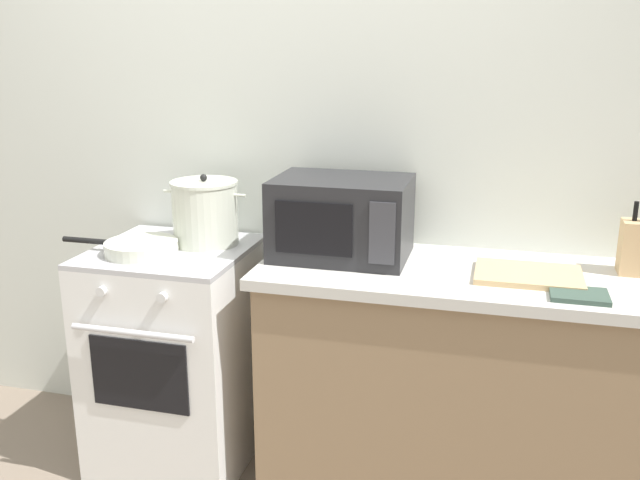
# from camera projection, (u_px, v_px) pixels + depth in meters

# --- Properties ---
(back_wall) EXTENTS (4.40, 0.10, 2.50)m
(back_wall) POSITION_uv_depth(u_px,v_px,m) (353.00, 158.00, 2.83)
(back_wall) COLOR silver
(back_wall) RESTS_ON ground_plane
(lower_cabinet_right) EXTENTS (1.64, 0.56, 0.88)m
(lower_cabinet_right) POSITION_uv_depth(u_px,v_px,m) (488.00, 396.00, 2.57)
(lower_cabinet_right) COLOR #8C7051
(lower_cabinet_right) RESTS_ON ground_plane
(countertop_right) EXTENTS (1.70, 0.60, 0.04)m
(countertop_right) POSITION_uv_depth(u_px,v_px,m) (496.00, 279.00, 2.45)
(countertop_right) COLOR beige
(countertop_right) RESTS_ON lower_cabinet_right
(stove) EXTENTS (0.60, 0.64, 0.92)m
(stove) POSITION_uv_depth(u_px,v_px,m) (177.00, 355.00, 2.86)
(stove) COLOR white
(stove) RESTS_ON ground_plane
(stock_pot) EXTENTS (0.35, 0.27, 0.28)m
(stock_pot) POSITION_uv_depth(u_px,v_px,m) (205.00, 213.00, 2.76)
(stock_pot) COLOR beige
(stock_pot) RESTS_ON stove
(frying_pan) EXTENTS (0.48, 0.28, 0.05)m
(frying_pan) POSITION_uv_depth(u_px,v_px,m) (140.00, 247.00, 2.66)
(frying_pan) COLOR beige
(frying_pan) RESTS_ON stove
(microwave) EXTENTS (0.50, 0.37, 0.30)m
(microwave) POSITION_uv_depth(u_px,v_px,m) (342.00, 218.00, 2.60)
(microwave) COLOR #232326
(microwave) RESTS_ON countertop_right
(cutting_board) EXTENTS (0.36, 0.26, 0.02)m
(cutting_board) POSITION_uv_depth(u_px,v_px,m) (528.00, 275.00, 2.40)
(cutting_board) COLOR tan
(cutting_board) RESTS_ON countertop_right
(knife_block) EXTENTS (0.13, 0.10, 0.26)m
(knife_block) POSITION_uv_depth(u_px,v_px,m) (640.00, 247.00, 2.41)
(knife_block) COLOR tan
(knife_block) RESTS_ON countertop_right
(oven_mitt) EXTENTS (0.18, 0.14, 0.02)m
(oven_mitt) POSITION_uv_depth(u_px,v_px,m) (579.00, 295.00, 2.21)
(oven_mitt) COLOR #384C42
(oven_mitt) RESTS_ON countertop_right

